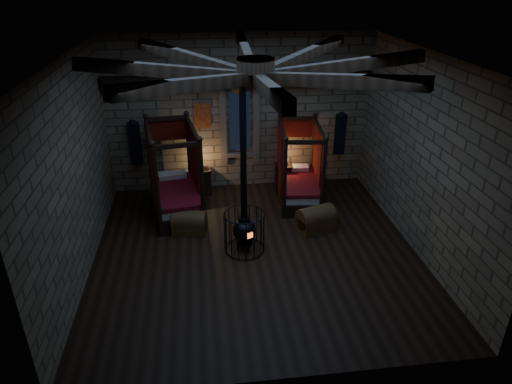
{
  "coord_description": "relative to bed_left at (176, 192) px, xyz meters",
  "views": [
    {
      "loc": [
        -1.06,
        -8.38,
        5.65
      ],
      "look_at": [
        0.08,
        0.6,
        1.17
      ],
      "focal_mm": 32.0,
      "sensor_mm": 36.0,
      "label": 1
    }
  ],
  "objects": [
    {
      "name": "nightstand_right",
      "position": [
        2.91,
        0.93,
        -0.17
      ],
      "size": [
        0.49,
        0.47,
        0.81
      ],
      "rotation": [
        0.0,
        0.0,
        -0.06
      ],
      "color": "black",
      "rests_on": "ground"
    },
    {
      "name": "bed_right",
      "position": [
        3.21,
        0.27,
        -0.05
      ],
      "size": [
        1.23,
        2.06,
        2.05
      ],
      "rotation": [
        0.0,
        0.0,
        -0.11
      ],
      "color": "black",
      "rests_on": "ground"
    },
    {
      "name": "trunk_right",
      "position": [
        3.29,
        -1.34,
        -0.28
      ],
      "size": [
        0.97,
        0.78,
        0.62
      ],
      "rotation": [
        0.0,
        0.0,
        0.32
      ],
      "color": "#55381B",
      "rests_on": "ground"
    },
    {
      "name": "room",
      "position": [
        1.76,
        -2.0,
        3.19
      ],
      "size": [
        7.02,
        7.02,
        4.29
      ],
      "color": "black",
      "rests_on": "ground"
    },
    {
      "name": "nightstand_left",
      "position": [
        0.67,
        0.95,
        -0.18
      ],
      "size": [
        0.54,
        0.53,
        0.89
      ],
      "rotation": [
        0.0,
        0.0,
        0.24
      ],
      "color": "black",
      "rests_on": "ground"
    },
    {
      "name": "trunk_left",
      "position": [
        0.32,
        -1.09,
        -0.3
      ],
      "size": [
        0.87,
        0.64,
        0.58
      ],
      "rotation": [
        0.0,
        0.0,
        -0.2
      ],
      "color": "#55381B",
      "rests_on": "ground"
    },
    {
      "name": "bed_left",
      "position": [
        0.0,
        0.0,
        0.0
      ],
      "size": [
        1.43,
        2.28,
        2.24
      ],
      "rotation": [
        0.0,
        0.0,
        0.15
      ],
      "color": "black",
      "rests_on": "ground"
    },
    {
      "name": "stove",
      "position": [
        1.53,
        -1.99,
        0.03
      ],
      "size": [
        0.9,
        0.9,
        4.05
      ],
      "rotation": [
        0.0,
        0.0,
        0.43
      ],
      "color": "black",
      "rests_on": "ground"
    }
  ]
}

